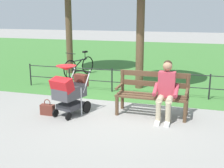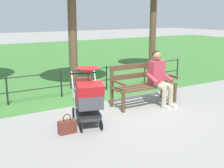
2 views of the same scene
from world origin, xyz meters
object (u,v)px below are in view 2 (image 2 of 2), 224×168
Objects in this scene: park_bench at (143,82)px; handbag at (67,127)px; person_on_bench at (159,76)px; stroller at (88,96)px.

park_bench reaches higher than handbag.
person_on_bench is 2.69m from handbag.
person_on_bench is at bearing 144.72° from park_bench.
handbag is at bearing 18.14° from park_bench.
park_bench is 4.34× the size of handbag.
stroller reaches higher than park_bench.
stroller is 3.11× the size of handbag.
person_on_bench is 2.12m from stroller.
handbag is (0.50, 0.13, -0.47)m from stroller.
person_on_bench is at bearing -168.62° from handbag.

